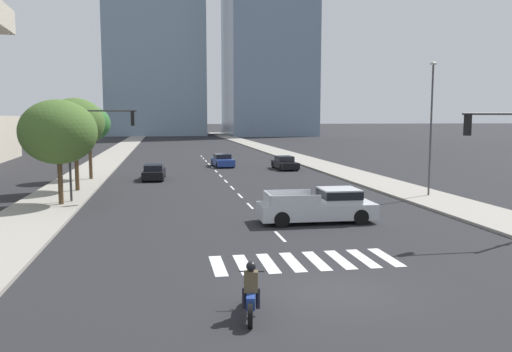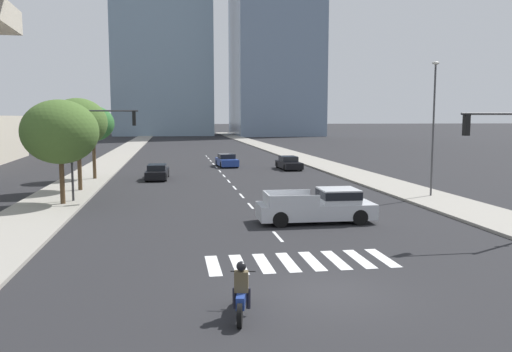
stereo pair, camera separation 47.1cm
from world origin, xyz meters
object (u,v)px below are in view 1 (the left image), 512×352
object	(u,v)px
sedan_blue_0	(223,161)
street_tree_nearest	(58,132)
sedan_black_2	(154,172)
traffic_signal_near	(509,147)
street_tree_third	(89,124)
pickup_truck	(322,206)
sedan_black_1	(285,163)
street_lamp_east	(431,120)
traffic_signal_far	(94,135)
street_tree_second	(75,123)
motorcycle_lead	(251,294)

from	to	relation	value
sedan_blue_0	street_tree_nearest	size ratio (longest dim) A/B	0.72
sedan_black_2	traffic_signal_near	bearing A→B (deg)	-144.98
street_tree_third	sedan_black_2	bearing A→B (deg)	-1.14
pickup_truck	traffic_signal_near	distance (m)	8.81
sedan_black_1	street_lamp_east	xyz separation A→B (m)	(5.00, -19.58, 4.44)
sedan_black_2	traffic_signal_near	distance (m)	28.95
sedan_black_2	traffic_signal_far	world-z (taller)	traffic_signal_far
pickup_truck	sedan_black_2	bearing A→B (deg)	114.95
traffic_signal_far	street_tree_second	size ratio (longest dim) A/B	0.92
sedan_blue_0	street_tree_second	size ratio (longest dim) A/B	0.69
traffic_signal_far	motorcycle_lead	bearing A→B (deg)	-72.10
pickup_truck	sedan_black_2	size ratio (longest dim) A/B	1.24
traffic_signal_near	street_tree_third	bearing A→B (deg)	-50.15
sedan_black_1	street_tree_nearest	world-z (taller)	street_tree_nearest
pickup_truck	street_tree_second	size ratio (longest dim) A/B	0.91
street_lamp_east	pickup_truck	bearing A→B (deg)	-145.13
sedan_black_2	street_tree_nearest	world-z (taller)	street_tree_nearest
street_lamp_east	motorcycle_lead	bearing A→B (deg)	-129.53
pickup_truck	traffic_signal_near	size ratio (longest dim) A/B	1.04
motorcycle_lead	street_lamp_east	distance (m)	23.66
sedan_black_1	traffic_signal_far	xyz separation A→B (m)	(-16.07, -18.06, 3.54)
motorcycle_lead	street_tree_third	bearing A→B (deg)	25.77
traffic_signal_near	pickup_truck	bearing A→B (deg)	-35.28
pickup_truck	motorcycle_lead	bearing A→B (deg)	-114.43
sedan_blue_0	street_tree_nearest	xyz separation A→B (m)	(-12.08, -22.85, 3.74)
pickup_truck	traffic_signal_near	world-z (taller)	traffic_signal_near
motorcycle_lead	street_tree_nearest	world-z (taller)	street_tree_nearest
motorcycle_lead	street_tree_third	world-z (taller)	street_tree_third
motorcycle_lead	pickup_truck	size ratio (longest dim) A/B	0.37
street_tree_second	street_tree_nearest	bearing A→B (deg)	-90.00
street_lamp_east	street_tree_second	size ratio (longest dim) A/B	1.34
pickup_truck	street_lamp_east	world-z (taller)	street_lamp_east
sedan_blue_0	pickup_truck	bearing A→B (deg)	-1.24
sedan_blue_0	street_tree_nearest	world-z (taller)	street_tree_nearest
sedan_black_1	traffic_signal_near	bearing A→B (deg)	2.25
street_tree_nearest	street_lamp_east	bearing A→B (deg)	-1.26
sedan_black_2	street_tree_nearest	xyz separation A→B (m)	(-5.12, -12.65, 3.77)
street_lamp_east	traffic_signal_near	bearing A→B (deg)	-102.73
pickup_truck	street_lamp_east	size ratio (longest dim) A/B	0.68
motorcycle_lead	sedan_black_2	distance (m)	31.22
pickup_truck	street_tree_third	size ratio (longest dim) A/B	0.97
street_tree_nearest	street_tree_third	size ratio (longest dim) A/B	1.01
traffic_signal_far	street_lamp_east	distance (m)	21.15
traffic_signal_far	street_tree_second	bearing A→B (deg)	111.14
traffic_signal_far	street_tree_second	xyz separation A→B (m)	(-1.87, 4.84, 0.68)
street_tree_second	motorcycle_lead	bearing A→B (deg)	-71.44
sedan_black_2	street_tree_second	distance (m)	9.49
street_tree_third	traffic_signal_near	bearing A→B (deg)	-50.15
street_tree_nearest	street_tree_second	size ratio (longest dim) A/B	0.95
sedan_black_2	traffic_signal_far	distance (m)	12.58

